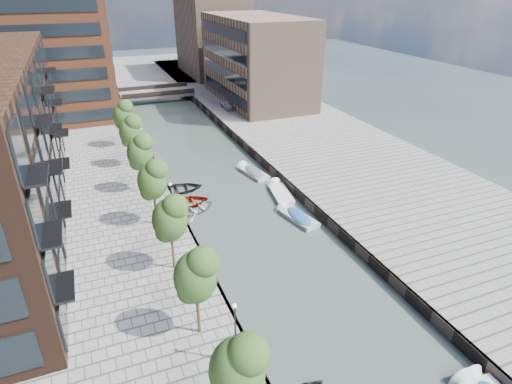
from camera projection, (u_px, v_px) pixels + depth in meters
water at (204, 160)px, 53.48m from camera, size 300.00×300.00×0.00m
quay_right at (317, 140)px, 58.65m from camera, size 20.00×140.00×1.00m
quay_wall_left at (155, 164)px, 51.20m from camera, size 0.25×140.00×1.00m
quay_wall_right at (249, 150)px, 55.32m from camera, size 0.25×140.00×1.00m
far_closure at (136, 71)px, 103.03m from camera, size 80.00×40.00×1.00m
tower at (36, 13)px, 61.37m from camera, size 18.00×18.00×30.00m
tan_block_near at (256, 59)px, 73.57m from camera, size 12.00×25.00×14.00m
tan_block_far at (212, 36)px, 94.69m from camera, size 12.00×20.00×16.00m
bridge at (156, 93)px, 79.41m from camera, size 13.00×6.00×1.30m
tree_0 at (237, 367)px, 18.39m from camera, size 2.50×2.50×5.95m
tree_1 at (195, 274)px, 24.20m from camera, size 2.50×2.50×5.95m
tree_2 at (169, 217)px, 30.00m from camera, size 2.50×2.50×5.95m
tree_3 at (152, 179)px, 35.81m from camera, size 2.50×2.50×5.95m
tree_4 at (140, 151)px, 41.62m from camera, size 2.50×2.50×5.95m
tree_5 at (130, 130)px, 47.43m from camera, size 2.50×2.50×5.95m
tree_6 at (123, 114)px, 53.23m from camera, size 2.50×2.50×5.95m
lamp_0 at (235, 327)px, 22.95m from camera, size 0.24×0.24×4.12m
lamp_1 at (172, 200)px, 36.22m from camera, size 0.24×0.24×4.12m
lamp_2 at (142, 141)px, 49.49m from camera, size 0.24×0.24×4.12m
sloop_2 at (185, 205)px, 42.79m from camera, size 5.12×3.70×1.05m
sloop_3 at (195, 211)px, 41.72m from camera, size 5.26×4.44×0.93m
sloop_4 at (180, 191)px, 45.69m from camera, size 5.06×3.76×1.01m
motorboat_2 at (279, 192)px, 45.23m from camera, size 2.49×5.16×1.65m
motorboat_3 at (296, 216)px, 40.40m from camera, size 2.53×4.94×1.57m
motorboat_4 at (252, 172)px, 49.73m from camera, size 2.53×4.99×1.59m
car at (228, 104)px, 71.05m from camera, size 1.78×4.14×1.39m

